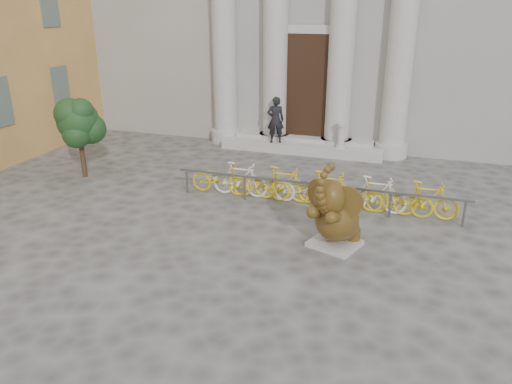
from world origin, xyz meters
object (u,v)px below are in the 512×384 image
(bike_rack, at_px, (316,188))
(pedestrian, at_px, (276,120))
(tree, at_px, (79,122))
(elephant_statue, at_px, (336,216))

(bike_rack, distance_m, pedestrian, 5.30)
(tree, height_order, pedestrian, tree)
(elephant_statue, distance_m, bike_rack, 2.51)
(elephant_statue, relative_size, pedestrian, 1.23)
(bike_rack, relative_size, pedestrian, 4.69)
(tree, distance_m, pedestrian, 6.85)
(bike_rack, bearing_deg, tree, -179.88)
(bike_rack, height_order, tree, tree)
(bike_rack, relative_size, tree, 3.13)
(elephant_statue, relative_size, bike_rack, 0.26)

